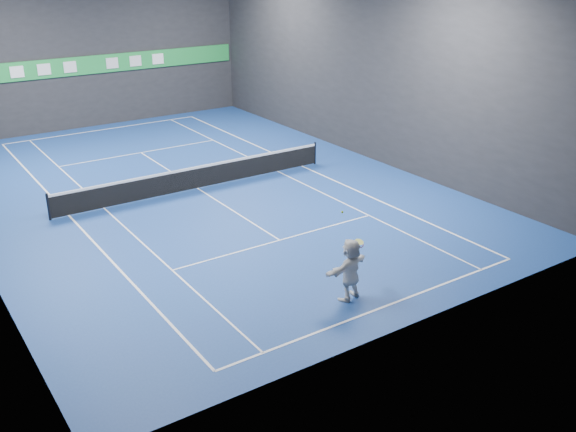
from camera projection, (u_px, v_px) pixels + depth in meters
ground at (198, 189)px, 27.47m from camera, size 26.00×26.00×0.00m
wall_back at (89, 47)px, 35.71m from camera, size 18.00×0.10×9.00m
wall_front at (426, 167)px, 15.78m from camera, size 18.00×0.10×9.00m
wall_right at (364, 63)px, 30.39m from camera, size 0.10×26.00×9.00m
baseline_near at (385, 306)px, 18.35m from camera, size 10.98×0.08×0.01m
baseline_far at (104, 129)px, 36.58m from camera, size 10.98×0.08×0.01m
sideline_doubles_left at (69, 216)px, 24.63m from camera, size 0.08×23.78×0.01m
sideline_doubles_right at (303, 166)px, 30.30m from camera, size 0.08×23.78×0.01m
sideline_singles_left at (104, 208)px, 25.34m from camera, size 0.06×23.78×0.01m
sideline_singles_right at (278, 172)px, 29.59m from camera, size 0.06×23.78×0.01m
service_line_near at (280, 240)px, 22.56m from camera, size 8.23×0.06×0.01m
service_line_far at (141, 153)px, 32.37m from camera, size 8.23×0.06×0.01m
center_service_line at (198, 189)px, 27.47m from camera, size 0.06×12.80×0.01m
player at (350, 269)px, 18.45m from camera, size 1.83×0.97×1.88m
tennis_ball at (342, 212)px, 17.59m from camera, size 0.07×0.07×0.07m
tennis_net at (197, 177)px, 27.26m from camera, size 12.50×0.10×1.07m
sponsor_banner at (91, 65)px, 36.04m from camera, size 17.64×0.11×1.00m
tennis_racket at (358, 245)px, 18.39m from camera, size 0.41×0.38×0.53m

